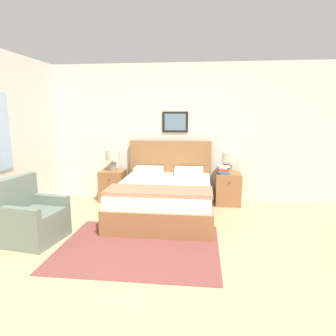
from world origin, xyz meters
TOP-DOWN VIEW (x-y plane):
  - ground_plane at (0.00, 0.00)m, footprint 16.00×16.00m
  - wall_back at (0.00, 3.06)m, footprint 7.18×0.09m
  - wall_left at (-2.42, 1.49)m, footprint 0.08×5.43m
  - area_rug_main at (-0.25, 0.78)m, footprint 2.01×1.61m
  - bed at (-0.08, 2.03)m, footprint 1.56×1.94m
  - armchair at (-1.70, 0.83)m, footprint 0.74×0.79m
  - nightstand_near_window at (-1.18, 2.77)m, footprint 0.45×0.46m
  - nightstand_by_door at (1.02, 2.77)m, footprint 0.45×0.46m
  - table_lamp_near_window at (-1.16, 2.75)m, footprint 0.26×0.26m
  - table_lamp_by_door at (1.02, 2.75)m, footprint 0.26×0.26m
  - book_thick_bottom at (0.92, 2.72)m, footprint 0.20×0.29m
  - book_hardcover_middle at (0.92, 2.72)m, footprint 0.21×0.25m
  - book_novel_upper at (0.92, 2.72)m, footprint 0.19×0.25m
  - book_slim_near_top at (0.92, 2.72)m, footprint 0.17×0.25m
  - book_paperback_top at (0.92, 2.72)m, footprint 0.24×0.27m

SIDE VIEW (x-z plane):
  - ground_plane at x=0.00m, z-range 0.00..0.00m
  - area_rug_main at x=-0.25m, z-range 0.00..0.01m
  - armchair at x=-1.70m, z-range -0.13..0.72m
  - nightstand_near_window at x=-1.18m, z-range 0.00..0.59m
  - nightstand_by_door at x=1.02m, z-range 0.00..0.59m
  - bed at x=-0.08m, z-range -0.27..0.88m
  - book_thick_bottom at x=0.92m, z-range 0.59..0.62m
  - book_hardcover_middle at x=0.92m, z-range 0.62..0.65m
  - book_novel_upper at x=0.92m, z-range 0.65..0.69m
  - book_slim_near_top at x=0.92m, z-range 0.69..0.72m
  - book_paperback_top at x=0.92m, z-range 0.72..0.75m
  - table_lamp_near_window at x=-1.16m, z-range 0.66..1.06m
  - table_lamp_by_door at x=1.02m, z-range 0.66..1.06m
  - wall_back at x=0.00m, z-range 0.00..2.60m
  - wall_left at x=-2.42m, z-range 0.00..2.60m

